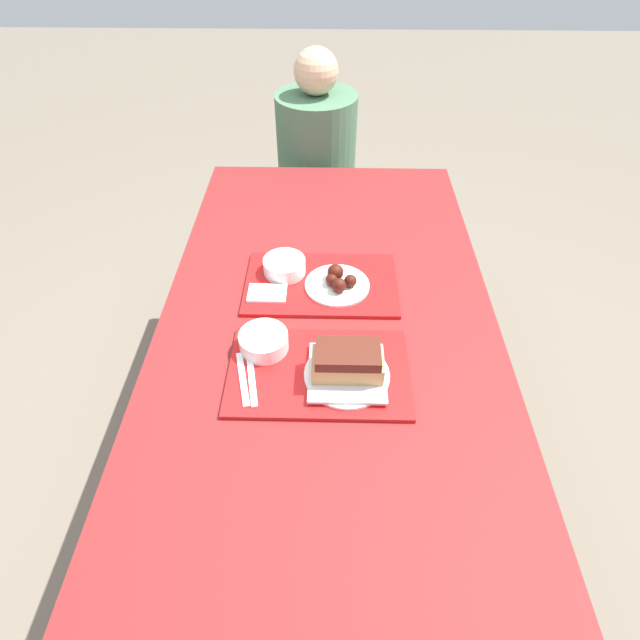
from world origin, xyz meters
name	(u,v)px	position (x,y,z in m)	size (l,w,h in m)	color
ground_plane	(326,467)	(0.00, 0.00, 0.00)	(12.00, 12.00, 0.00)	#706656
picnic_table	(328,347)	(0.00, 0.00, 0.67)	(0.94, 1.83, 0.75)	maroon
picnic_bench_far	(330,214)	(0.00, 1.14, 0.39)	(0.90, 0.28, 0.46)	maroon
tray_near	(319,372)	(-0.02, -0.17, 0.76)	(0.45, 0.29, 0.01)	red
tray_far	(321,284)	(-0.02, 0.18, 0.76)	(0.45, 0.29, 0.01)	red
bowl_coleslaw_near	(264,340)	(-0.16, -0.09, 0.79)	(0.13, 0.13, 0.05)	white
brisket_sandwich_plate	(347,366)	(0.05, -0.18, 0.80)	(0.21, 0.21, 0.09)	white
plastic_fork_near	(243,379)	(-0.21, -0.20, 0.76)	(0.06, 0.17, 0.00)	white
plastic_knife_near	(252,379)	(-0.18, -0.20, 0.76)	(0.05, 0.17, 0.00)	white
bowl_coleslaw_far	(285,265)	(-0.13, 0.22, 0.79)	(0.13, 0.13, 0.05)	white
wings_plate_far	(338,282)	(0.03, 0.16, 0.78)	(0.19, 0.19, 0.06)	white
napkin_far	(267,293)	(-0.18, 0.12, 0.77)	(0.11, 0.08, 0.01)	white
person_seated_across	(317,146)	(-0.06, 1.14, 0.74)	(0.35, 0.35, 0.67)	#477051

